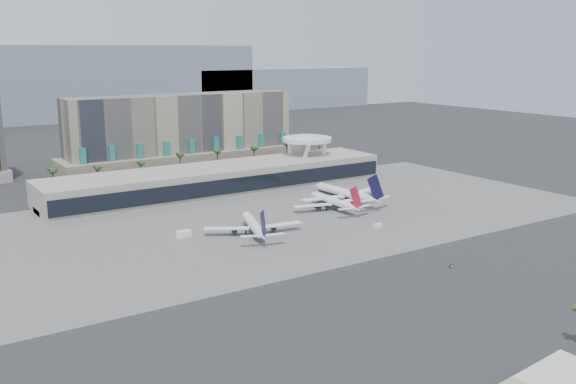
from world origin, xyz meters
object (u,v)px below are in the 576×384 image
airliner_left (254,226)px  taxiway_sign (452,266)px  service_vehicle_a (184,234)px  airliner_centre (333,202)px  airliner_right (345,193)px  service_vehicle_b (377,226)px

airliner_left → taxiway_sign: bearing=-44.6°
service_vehicle_a → taxiway_sign: size_ratio=2.42×
airliner_centre → taxiway_sign: bearing=-97.6°
service_vehicle_a → taxiway_sign: bearing=-56.5°
airliner_right → service_vehicle_b: 43.11m
airliner_centre → airliner_right: size_ratio=0.83×
service_vehicle_a → taxiway_sign: service_vehicle_a is taller
service_vehicle_b → taxiway_sign: (-10.65, -47.44, -0.36)m
airliner_centre → taxiway_sign: airliner_centre is taller
airliner_left → taxiway_sign: size_ratio=17.38×
taxiway_sign → airliner_right: bearing=64.9°
airliner_right → taxiway_sign: (-26.39, -87.45, -3.49)m
airliner_right → service_vehicle_a: (-82.93, -11.20, -2.70)m
airliner_right → service_vehicle_a: bearing=-176.0°
airliner_centre → service_vehicle_b: size_ratio=11.66×
taxiway_sign → service_vehicle_a: bearing=118.2°
airliner_right → taxiway_sign: size_ratio=21.49×
airliner_centre → service_vehicle_b: (-3.58, -32.55, -2.46)m
airliner_centre → taxiway_sign: 81.29m
airliner_left → airliner_right: airliner_right is taller
airliner_centre → service_vehicle_a: bearing=-174.5°
airliner_left → service_vehicle_a: size_ratio=7.17×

